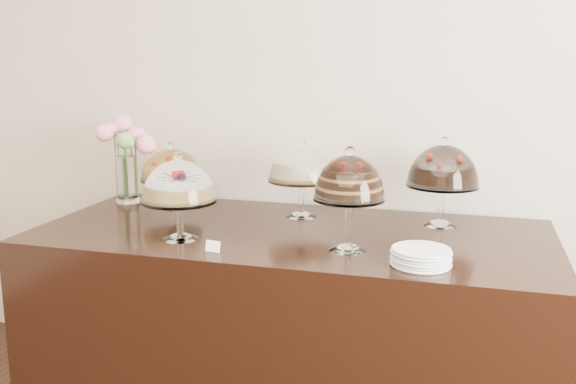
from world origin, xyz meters
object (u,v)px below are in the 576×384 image
(cake_stand_choco_layer, at_px, (349,181))
(cake_stand_fruit_tart, at_px, (171,167))
(cake_stand_sugar_sponge, at_px, (179,185))
(flower_vase, at_px, (126,151))
(display_counter, at_px, (291,327))
(cake_stand_cheesecake, at_px, (302,167))
(cake_stand_dark_choco, at_px, (443,169))
(plate_stack, at_px, (421,257))

(cake_stand_choco_layer, relative_size, cake_stand_fruit_tart, 1.26)
(cake_stand_sugar_sponge, distance_m, flower_vase, 0.78)
(display_counter, relative_size, cake_stand_fruit_tart, 6.77)
(cake_stand_cheesecake, xyz_separation_m, cake_stand_dark_choco, (0.64, 0.02, 0.02))
(cake_stand_choco_layer, bearing_deg, cake_stand_fruit_tart, 153.54)
(cake_stand_sugar_sponge, bearing_deg, cake_stand_fruit_tart, 119.20)
(display_counter, bearing_deg, cake_stand_sugar_sponge, -148.01)
(display_counter, relative_size, cake_stand_dark_choco, 5.54)
(cake_stand_dark_choco, relative_size, flower_vase, 0.88)
(display_counter, xyz_separation_m, flower_vase, (-0.96, 0.30, 0.71))
(flower_vase, height_order, plate_stack, flower_vase)
(plate_stack, bearing_deg, display_counter, 150.56)
(display_counter, relative_size, cake_stand_choco_layer, 5.39)
(cake_stand_fruit_tart, bearing_deg, cake_stand_choco_layer, -26.46)
(cake_stand_sugar_sponge, bearing_deg, plate_stack, -4.31)
(cake_stand_cheesecake, distance_m, cake_stand_fruit_tart, 0.68)
(cake_stand_dark_choco, bearing_deg, plate_stack, -93.75)
(flower_vase, bearing_deg, plate_stack, -22.17)
(cake_stand_cheesecake, relative_size, cake_stand_dark_choco, 0.93)
(cake_stand_dark_choco, bearing_deg, display_counter, -156.60)
(cake_stand_choco_layer, height_order, flower_vase, flower_vase)
(cake_stand_sugar_sponge, relative_size, cake_stand_choco_layer, 0.89)
(display_counter, xyz_separation_m, cake_stand_cheesecake, (-0.02, 0.25, 0.69))
(cake_stand_cheesecake, xyz_separation_m, cake_stand_fruit_tart, (-0.68, 0.03, -0.04))
(cake_stand_sugar_sponge, height_order, cake_stand_fruit_tart, cake_stand_sugar_sponge)
(display_counter, distance_m, cake_stand_dark_choco, 0.97)
(cake_stand_choco_layer, bearing_deg, plate_stack, -21.07)
(cake_stand_choco_layer, relative_size, plate_stack, 1.91)
(cake_stand_choco_layer, xyz_separation_m, cake_stand_cheesecake, (-0.31, 0.47, -0.04))
(cake_stand_sugar_sponge, relative_size, cake_stand_dark_choco, 0.92)
(display_counter, distance_m, cake_stand_choco_layer, 0.81)
(display_counter, distance_m, cake_stand_sugar_sponge, 0.83)
(cake_stand_sugar_sponge, bearing_deg, cake_stand_dark_choco, 26.96)
(flower_vase, relative_size, plate_stack, 2.10)
(flower_vase, bearing_deg, cake_stand_fruit_tart, -4.93)
(cake_stand_sugar_sponge, relative_size, cake_stand_cheesecake, 0.99)
(cake_stand_sugar_sponge, bearing_deg, display_counter, 31.99)
(cake_stand_dark_choco, height_order, flower_vase, flower_vase)
(cake_stand_dark_choco, relative_size, plate_stack, 1.86)
(cake_stand_cheesecake, distance_m, flower_vase, 0.94)
(display_counter, bearing_deg, plate_stack, -29.44)
(cake_stand_cheesecake, bearing_deg, cake_stand_choco_layer, -56.29)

